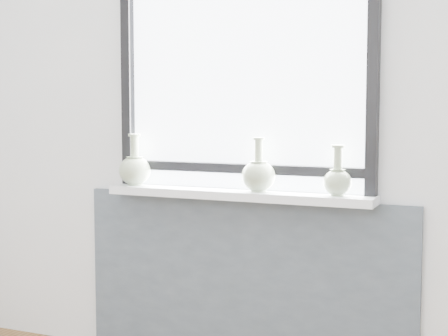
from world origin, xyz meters
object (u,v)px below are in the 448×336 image
at_px(vase_b, 258,174).
at_px(vase_a, 135,169).
at_px(windowsill, 237,194).
at_px(vase_c, 337,180).

bearing_deg(vase_b, vase_a, 179.92).
height_order(windowsill, vase_c, vase_c).
bearing_deg(vase_b, windowsill, 177.00).
xyz_separation_m(vase_b, vase_c, (0.38, 0.00, -0.01)).
xyz_separation_m(windowsill, vase_a, (-0.56, -0.00, 0.10)).
bearing_deg(windowsill, vase_c, -0.25).
relative_size(vase_b, vase_c, 1.12).
bearing_deg(vase_a, windowsill, 0.49).
bearing_deg(vase_b, vase_c, 0.55).
relative_size(windowsill, vase_a, 5.08).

